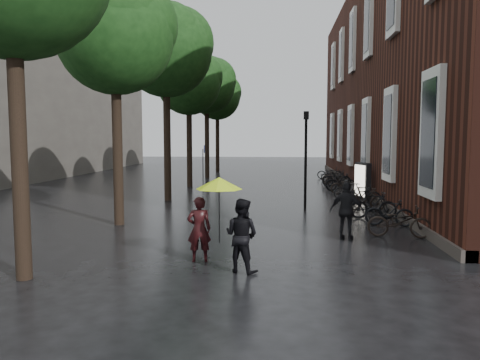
# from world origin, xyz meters

# --- Properties ---
(ground) EXTENTS (120.00, 120.00, 0.00)m
(ground) POSITION_xyz_m (0.00, 0.00, 0.00)
(ground) COLOR black
(brick_building) EXTENTS (10.20, 33.20, 12.00)m
(brick_building) POSITION_xyz_m (10.47, 19.46, 5.99)
(brick_building) COLOR #38160F
(brick_building) RESTS_ON ground
(street_trees) EXTENTS (4.33, 34.03, 8.91)m
(street_trees) POSITION_xyz_m (-3.99, 15.91, 6.34)
(street_trees) COLOR black
(street_trees) RESTS_ON ground
(person_burgundy) EXTENTS (0.62, 0.48, 1.54)m
(person_burgundy) POSITION_xyz_m (-0.65, 2.64, 0.77)
(person_burgundy) COLOR black
(person_burgundy) RESTS_ON ground
(person_black) EXTENTS (0.96, 0.88, 1.60)m
(person_black) POSITION_xyz_m (0.40, 1.89, 0.80)
(person_black) COLOR black
(person_black) RESTS_ON ground
(lime_umbrella) EXTENTS (1.06, 1.06, 1.56)m
(lime_umbrella) POSITION_xyz_m (-0.13, 2.33, 1.88)
(lime_umbrella) COLOR black
(lime_umbrella) RESTS_ON ground
(pedestrian_walking) EXTENTS (1.05, 0.72, 1.65)m
(pedestrian_walking) POSITION_xyz_m (3.12, 5.31, 0.83)
(pedestrian_walking) COLOR black
(pedestrian_walking) RESTS_ON ground
(parked_bicycles) EXTENTS (1.94, 19.66, 1.00)m
(parked_bicycles) POSITION_xyz_m (4.62, 14.95, 0.47)
(parked_bicycles) COLOR black
(parked_bicycles) RESTS_ON ground
(ad_lightbox) EXTENTS (0.27, 1.15, 1.74)m
(ad_lightbox) POSITION_xyz_m (5.00, 13.74, 0.87)
(ad_lightbox) COLOR black
(ad_lightbox) RESTS_ON ground
(lamp_post) EXTENTS (0.20, 0.20, 3.92)m
(lamp_post) POSITION_xyz_m (2.25, 10.91, 2.38)
(lamp_post) COLOR black
(lamp_post) RESTS_ON ground
(cycle_sign) EXTENTS (0.13, 0.44, 2.44)m
(cycle_sign) POSITION_xyz_m (-3.12, 18.40, 1.61)
(cycle_sign) COLOR #262628
(cycle_sign) RESTS_ON ground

